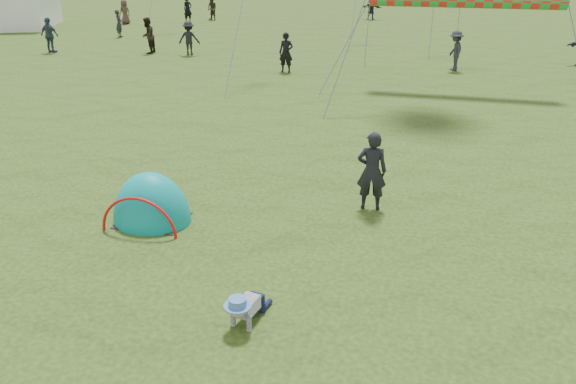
# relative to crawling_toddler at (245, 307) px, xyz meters

# --- Properties ---
(ground) EXTENTS (140.00, 140.00, 0.00)m
(ground) POSITION_rel_crawling_toddler_xyz_m (-0.68, 0.67, -0.27)
(ground) COLOR #17390E
(crawling_toddler) EXTENTS (0.64, 0.80, 0.55)m
(crawling_toddler) POSITION_rel_crawling_toddler_xyz_m (0.00, 0.00, 0.00)
(crawling_toddler) COLOR black
(crawling_toddler) RESTS_ON ground
(popup_tent) EXTENTS (1.60, 1.33, 2.03)m
(popup_tent) POSITION_rel_crawling_toddler_xyz_m (-2.81, 2.68, -0.27)
(popup_tent) COLOR #057D7E
(popup_tent) RESTS_ON ground
(standing_adult) EXTENTS (0.64, 0.45, 1.65)m
(standing_adult) POSITION_rel_crawling_toddler_xyz_m (1.29, 4.32, 0.55)
(standing_adult) COLOR black
(standing_adult) RESTS_ON ground
(crowd_person_0) EXTENTS (0.73, 0.78, 1.80)m
(crowd_person_0) POSITION_rel_crawling_toddler_xyz_m (-14.85, 32.35, 0.62)
(crowd_person_0) COLOR black
(crowd_person_0) RESTS_ON ground
(crowd_person_1) EXTENTS (0.71, 0.89, 1.75)m
(crowd_person_1) POSITION_rel_crawling_toddler_xyz_m (-11.76, 20.17, 0.60)
(crowd_person_1) COLOR black
(crowd_person_1) RESTS_ON ground
(crowd_person_3) EXTENTS (0.89, 1.22, 1.70)m
(crowd_person_3) POSITION_rel_crawling_toddler_xyz_m (3.22, 19.44, 0.58)
(crowd_person_3) COLOR #25262C
(crowd_person_3) RESTS_ON ground
(crowd_person_5) EXTENTS (1.56, 0.83, 1.60)m
(crowd_person_5) POSITION_rel_crawling_toddler_xyz_m (-2.42, 37.48, 0.53)
(crowd_person_5) COLOR #1C252C
(crowd_person_5) RESTS_ON ground
(crowd_person_6) EXTENTS (0.61, 0.41, 1.67)m
(crowd_person_6) POSITION_rel_crawling_toddler_xyz_m (-3.80, 17.27, 0.56)
(crowd_person_6) COLOR black
(crowd_person_6) RESTS_ON ground
(crowd_person_8) EXTENTS (1.06, 0.52, 1.74)m
(crowd_person_8) POSITION_rel_crawling_toddler_xyz_m (-16.63, 19.06, 0.60)
(crowd_person_8) COLOR #2E3E49
(crowd_person_8) RESTS_ON ground
(crowd_person_12) EXTENTS (0.52, 0.66, 1.58)m
(crowd_person_12) POSITION_rel_crawling_toddler_xyz_m (-15.99, 24.79, 0.52)
(crowd_person_12) COLOR #222129
(crowd_person_12) RESTS_ON ground
(crowd_person_13) EXTENTS (0.98, 0.88, 1.65)m
(crowd_person_13) POSITION_rel_crawling_toddler_xyz_m (-13.74, 34.21, 0.55)
(crowd_person_13) COLOR #32291E
(crowd_person_13) RESTS_ON ground
(crowd_person_15) EXTENTS (1.15, 0.81, 1.63)m
(crowd_person_15) POSITION_rel_crawling_toddler_xyz_m (-9.54, 20.22, 0.54)
(crowd_person_15) COLOR black
(crowd_person_15) RESTS_ON ground
(crowd_person_16) EXTENTS (0.84, 0.95, 1.64)m
(crowd_person_16) POSITION_rel_crawling_toddler_xyz_m (-18.82, 30.56, 0.54)
(crowd_person_16) COLOR #442E28
(crowd_person_16) RESTS_ON ground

